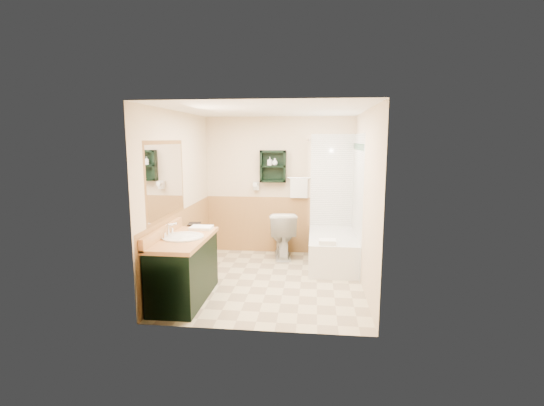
{
  "coord_description": "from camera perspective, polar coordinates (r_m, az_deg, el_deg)",
  "views": [
    {
      "loc": [
        0.62,
        -5.38,
        2.02
      ],
      "look_at": [
        0.01,
        0.2,
        1.1
      ],
      "focal_mm": 26.0,
      "sensor_mm": 36.0,
      "label": 1
    }
  ],
  "objects": [
    {
      "name": "back_wall",
      "position": [
        6.97,
        1.07,
        2.53
      ],
      "size": [
        2.6,
        0.04,
        2.4
      ],
      "primitive_type": "cube",
      "color": "#FFECC7",
      "rests_on": "ground"
    },
    {
      "name": "towel_bar",
      "position": [
        6.86,
        3.94,
        3.66
      ],
      "size": [
        0.4,
        0.06,
        0.4
      ],
      "primitive_type": null,
      "color": "white",
      "rests_on": "back_wall"
    },
    {
      "name": "tile_accent",
      "position": [
        6.16,
        12.39,
        7.96
      ],
      "size": [
        1.5,
        1.5,
        0.1
      ],
      "primitive_type": null,
      "color": "#13442B",
      "rests_on": "right_wall"
    },
    {
      "name": "tub_towel",
      "position": [
        5.83,
        8.0,
        -5.6
      ],
      "size": [
        0.25,
        0.21,
        0.07
      ],
      "primitive_type": "cube",
      "color": "white",
      "rests_on": "bathtub"
    },
    {
      "name": "floor",
      "position": [
        5.77,
        -0.35,
        -11.18
      ],
      "size": [
        3.0,
        3.0,
        0.0
      ],
      "primitive_type": "plane",
      "color": "beige",
      "rests_on": "ground"
    },
    {
      "name": "tile_back",
      "position": [
        6.93,
        9.51,
        1.11
      ],
      "size": [
        0.95,
        0.95,
        2.1
      ],
      "primitive_type": null,
      "color": "white",
      "rests_on": "back_wall"
    },
    {
      "name": "wainscot_left",
      "position": [
        5.9,
        -12.92,
        -5.88
      ],
      "size": [
        2.98,
        2.98,
        1.0
      ],
      "primitive_type": null,
      "color": "tan",
      "rests_on": "left_wall"
    },
    {
      "name": "soap_bottle_b",
      "position": [
        6.82,
        0.4,
        5.88
      ],
      "size": [
        0.13,
        0.15,
        0.1
      ],
      "primitive_type": "imported",
      "rotation": [
        0.0,
        0.0,
        -0.24
      ],
      "color": "silver",
      "rests_on": "wall_shelf"
    },
    {
      "name": "wainscot_back",
      "position": [
        7.05,
        1.03,
        -3.16
      ],
      "size": [
        2.58,
        2.58,
        1.0
      ],
      "primitive_type": null,
      "color": "tan",
      "rests_on": "back_wall"
    },
    {
      "name": "vanity",
      "position": [
        5.14,
        -12.62,
        -9.27
      ],
      "size": [
        0.59,
        1.27,
        0.81
      ],
      "primitive_type": "cube",
      "color": "black",
      "rests_on": "ground"
    },
    {
      "name": "toilet",
      "position": [
        6.79,
        1.48,
        -4.56
      ],
      "size": [
        0.56,
        0.86,
        0.79
      ],
      "primitive_type": "imported",
      "rotation": [
        0.0,
        0.0,
        3.28
      ],
      "color": "silver",
      "rests_on": "ground"
    },
    {
      "name": "vanity_book",
      "position": [
        5.71,
        -12.09,
        -2.0
      ],
      "size": [
        0.17,
        0.05,
        0.23
      ],
      "primitive_type": "imported",
      "rotation": [
        0.0,
        0.0,
        0.16
      ],
      "color": "black",
      "rests_on": "vanity"
    },
    {
      "name": "hair_dryer",
      "position": [
        6.93,
        -2.3,
        2.48
      ],
      "size": [
        0.1,
        0.24,
        0.18
      ],
      "primitive_type": null,
      "color": "silver",
      "rests_on": "back_wall"
    },
    {
      "name": "bathtub",
      "position": [
        6.49,
        8.73,
        -6.65
      ],
      "size": [
        0.75,
        1.5,
        0.5
      ],
      "primitive_type": "cube",
      "color": "silver",
      "rests_on": "ground"
    },
    {
      "name": "shower_curtain",
      "position": [
        6.36,
        5.35,
        1.38
      ],
      "size": [
        1.05,
        1.05,
        1.7
      ],
      "primitive_type": null,
      "color": "#C0B391",
      "rests_on": "curtain_rod"
    },
    {
      "name": "counter_towel",
      "position": [
        5.42,
        -10.19,
        -3.55
      ],
      "size": [
        0.29,
        0.22,
        0.04
      ],
      "primitive_type": "cube",
      "color": "white",
      "rests_on": "vanity"
    },
    {
      "name": "mirror_frame",
      "position": [
        5.21,
        -15.13,
        3.24
      ],
      "size": [
        1.3,
        1.3,
        1.0
      ],
      "primitive_type": null,
      "color": "brown",
      "rests_on": "left_wall"
    },
    {
      "name": "mirror_glass",
      "position": [
        5.21,
        -15.07,
        3.24
      ],
      "size": [
        1.2,
        1.2,
        0.9
      ],
      "primitive_type": null,
      "color": "white",
      "rests_on": "left_wall"
    },
    {
      "name": "wall_shelf",
      "position": [
        6.83,
        0.15,
        5.34
      ],
      "size": [
        0.45,
        0.15,
        0.55
      ],
      "primitive_type": "cube",
      "color": "black",
      "rests_on": "back_wall"
    },
    {
      "name": "ceiling",
      "position": [
        5.43,
        -0.38,
        13.52
      ],
      "size": [
        2.6,
        3.0,
        0.04
      ],
      "primitive_type": "cube",
      "color": "white",
      "rests_on": "back_wall"
    },
    {
      "name": "right_wall",
      "position": [
        5.48,
        13.48,
        0.43
      ],
      "size": [
        0.04,
        3.0,
        2.4
      ],
      "primitive_type": "cube",
      "color": "#FFECC7",
      "rests_on": "ground"
    },
    {
      "name": "curtain_rod",
      "position": [
        6.13,
        5.44,
        9.06
      ],
      "size": [
        0.03,
        1.6,
        0.03
      ],
      "primitive_type": "cylinder",
      "rotation": [
        1.57,
        0.0,
        0.0
      ],
      "color": "silver",
      "rests_on": "back_wall"
    },
    {
      "name": "soap_bottle_a",
      "position": [
        6.83,
        -0.32,
        5.75
      ],
      "size": [
        0.1,
        0.16,
        0.07
      ],
      "primitive_type": "imported",
      "rotation": [
        0.0,
        0.0,
        -0.25
      ],
      "color": "silver",
      "rests_on": "wall_shelf"
    },
    {
      "name": "tile_right",
      "position": [
        6.24,
        12.21,
        0.13
      ],
      "size": [
        1.5,
        1.5,
        2.1
      ],
      "primitive_type": null,
      "color": "white",
      "rests_on": "right_wall"
    },
    {
      "name": "left_wall",
      "position": [
        5.77,
        -13.49,
        0.87
      ],
      "size": [
        0.04,
        3.0,
        2.4
      ],
      "primitive_type": "cube",
      "color": "#FFECC7",
      "rests_on": "ground"
    }
  ]
}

